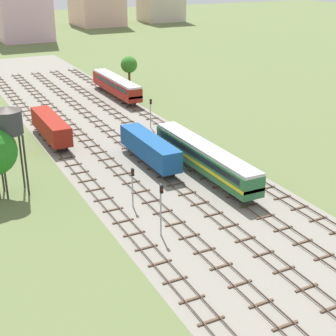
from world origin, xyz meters
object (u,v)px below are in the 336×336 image
at_px(signal_post_nearest, 133,182).
at_px(signal_post_near, 151,109).
at_px(freight_boxcar_far_left_mid, 51,126).
at_px(signal_post_mid, 161,204).
at_px(freight_boxcar_centre_left_near, 149,147).
at_px(passenger_coach_centre_nearest, 204,156).
at_px(water_tower, 8,122).
at_px(diesel_railcar_centre_right_midfar, 116,85).

xyz_separation_m(signal_post_nearest, signal_post_near, (14.17, 25.76, 0.13)).
height_order(freight_boxcar_far_left_mid, signal_post_mid, signal_post_mid).
bearing_deg(freight_boxcar_centre_left_near, freight_boxcar_far_left_mid, 121.34).
xyz_separation_m(passenger_coach_centre_nearest, water_tower, (-22.83, 5.35, 6.23)).
distance_m(diesel_railcar_centre_right_midfar, signal_post_nearest, 50.27).
height_order(freight_boxcar_far_left_mid, diesel_railcar_centre_right_midfar, diesel_railcar_centre_right_midfar).
relative_size(freight_boxcar_far_left_mid, signal_post_mid, 2.46).
distance_m(diesel_railcar_centre_right_midfar, signal_post_mid, 57.13).
distance_m(freight_boxcar_far_left_mid, diesel_railcar_centre_right_midfar, 28.28).
xyz_separation_m(passenger_coach_centre_nearest, signal_post_nearest, (-11.81, -4.44, 0.46)).
bearing_deg(freight_boxcar_centre_left_near, signal_post_near, 64.51).
bearing_deg(signal_post_mid, passenger_coach_centre_nearest, 44.59).
xyz_separation_m(passenger_coach_centre_nearest, diesel_railcar_centre_right_midfar, (4.72, 43.03, -0.02)).
bearing_deg(water_tower, signal_post_mid, -57.03).
relative_size(freight_boxcar_far_left_mid, water_tower, 1.31).
bearing_deg(water_tower, freight_boxcar_centre_left_near, 3.56).
bearing_deg(signal_post_near, signal_post_mid, -113.26).
height_order(passenger_coach_centre_nearest, water_tower, water_tower).
height_order(passenger_coach_centre_nearest, signal_post_nearest, signal_post_nearest).
bearing_deg(passenger_coach_centre_nearest, water_tower, 166.81).
distance_m(freight_boxcar_centre_left_near, signal_post_near, 16.46).
bearing_deg(signal_post_near, passenger_coach_centre_nearest, -96.32).
bearing_deg(diesel_railcar_centre_right_midfar, freight_boxcar_far_left_mid, -131.90).
distance_m(freight_boxcar_far_left_mid, signal_post_near, 16.55).
xyz_separation_m(water_tower, signal_post_mid, (11.02, -16.99, -5.25)).
bearing_deg(passenger_coach_centre_nearest, freight_boxcar_far_left_mid, 122.79).
height_order(diesel_railcar_centre_right_midfar, water_tower, water_tower).
xyz_separation_m(diesel_railcar_centre_right_midfar, signal_post_nearest, (-16.53, -47.47, 0.47)).
height_order(freight_boxcar_centre_left_near, signal_post_nearest, signal_post_nearest).
relative_size(signal_post_nearest, signal_post_near, 0.96).
bearing_deg(signal_post_near, freight_boxcar_centre_left_near, -115.49).
xyz_separation_m(passenger_coach_centre_nearest, signal_post_mid, (-11.81, -11.64, 0.98)).
distance_m(passenger_coach_centre_nearest, signal_post_mid, 16.61).
relative_size(freight_boxcar_centre_left_near, freight_boxcar_far_left_mid, 1.00).
distance_m(passenger_coach_centre_nearest, freight_boxcar_far_left_mid, 26.15).
distance_m(passenger_coach_centre_nearest, signal_post_near, 21.46).
xyz_separation_m(signal_post_near, signal_post_mid, (-14.17, -32.96, 0.40)).
relative_size(freight_boxcar_centre_left_near, signal_post_mid, 2.46).
height_order(signal_post_nearest, signal_post_mid, signal_post_mid).
bearing_deg(signal_post_nearest, signal_post_near, 61.19).
bearing_deg(signal_post_nearest, signal_post_mid, -90.00).
xyz_separation_m(passenger_coach_centre_nearest, freight_boxcar_far_left_mid, (-14.16, 21.98, -0.16)).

